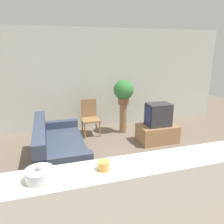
{
  "coord_description": "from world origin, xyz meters",
  "views": [
    {
      "loc": [
        -0.64,
        -2.46,
        2.17
      ],
      "look_at": [
        0.67,
        1.86,
        0.85
      ],
      "focal_mm": 35.0,
      "sensor_mm": 36.0,
      "label": 1
    }
  ],
  "objects_px": {
    "wooden_chair": "(90,116)",
    "decorative_bowl": "(40,174)",
    "couch": "(58,151)",
    "potted_plant": "(124,91)",
    "television": "(158,115)"
  },
  "relations": [
    {
      "from": "decorative_bowl",
      "to": "wooden_chair",
      "type": "bearing_deg",
      "value": 72.0
    },
    {
      "from": "wooden_chair",
      "to": "decorative_bowl",
      "type": "relative_size",
      "value": 3.6
    },
    {
      "from": "television",
      "to": "decorative_bowl",
      "type": "distance_m",
      "value": 3.65
    },
    {
      "from": "couch",
      "to": "decorative_bowl",
      "type": "relative_size",
      "value": 7.21
    },
    {
      "from": "decorative_bowl",
      "to": "potted_plant",
      "type": "bearing_deg",
      "value": 59.25
    },
    {
      "from": "couch",
      "to": "wooden_chair",
      "type": "xyz_separation_m",
      "value": [
        0.9,
        1.43,
        0.19
      ]
    },
    {
      "from": "couch",
      "to": "decorative_bowl",
      "type": "xyz_separation_m",
      "value": [
        -0.24,
        -2.07,
        0.8
      ]
    },
    {
      "from": "couch",
      "to": "potted_plant",
      "type": "xyz_separation_m",
      "value": [
        1.77,
        1.3,
        0.82
      ]
    },
    {
      "from": "television",
      "to": "wooden_chair",
      "type": "bearing_deg",
      "value": 146.71
    },
    {
      "from": "television",
      "to": "wooden_chair",
      "type": "distance_m",
      "value": 1.73
    },
    {
      "from": "wooden_chair",
      "to": "decorative_bowl",
      "type": "bearing_deg",
      "value": -108.0
    },
    {
      "from": "couch",
      "to": "decorative_bowl",
      "type": "distance_m",
      "value": 2.23
    },
    {
      "from": "wooden_chair",
      "to": "decorative_bowl",
      "type": "xyz_separation_m",
      "value": [
        -1.14,
        -3.5,
        0.61
      ]
    },
    {
      "from": "television",
      "to": "potted_plant",
      "type": "distance_m",
      "value": 1.09
    },
    {
      "from": "wooden_chair",
      "to": "decorative_bowl",
      "type": "distance_m",
      "value": 3.73
    }
  ]
}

